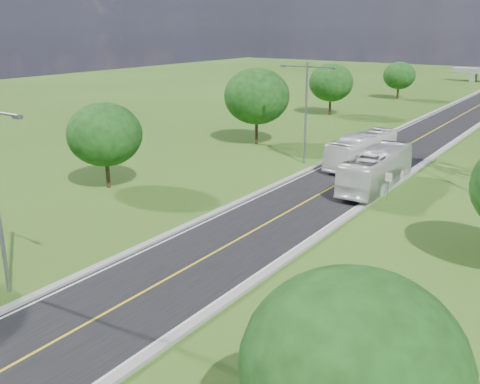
% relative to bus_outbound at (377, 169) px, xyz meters
% --- Properties ---
extents(ground, '(260.00, 260.00, 0.00)m').
position_rel_bus_outbound_xyz_m(ground, '(-3.12, 19.11, -1.70)').
color(ground, '#2F4D15').
rests_on(ground, ground).
extents(road, '(8.00, 150.00, 0.06)m').
position_rel_bus_outbound_xyz_m(road, '(-3.12, 25.11, -1.67)').
color(road, black).
rests_on(road, ground).
extents(curb_left, '(0.50, 150.00, 0.22)m').
position_rel_bus_outbound_xyz_m(curb_left, '(-7.37, 25.11, -1.59)').
color(curb_left, gray).
rests_on(curb_left, ground).
extents(curb_right, '(0.50, 150.00, 0.22)m').
position_rel_bus_outbound_xyz_m(curb_right, '(1.13, 25.11, -1.59)').
color(curb_right, gray).
rests_on(curb_right, ground).
extents(speed_limit_sign, '(0.55, 0.09, 2.40)m').
position_rel_bus_outbound_xyz_m(speed_limit_sign, '(2.08, -2.91, -0.10)').
color(speed_limit_sign, slate).
rests_on(speed_limit_sign, ground).
extents(streetlight_mid_left, '(5.90, 0.25, 10.00)m').
position_rel_bus_outbound_xyz_m(streetlight_mid_left, '(-9.12, 4.11, 4.24)').
color(streetlight_mid_left, slate).
rests_on(streetlight_mid_left, ground).
extents(tree_lb, '(6.30, 6.30, 7.33)m').
position_rel_bus_outbound_xyz_m(tree_lb, '(-19.12, -12.89, 2.94)').
color(tree_lb, black).
rests_on(tree_lb, ground).
extents(tree_lc, '(7.56, 7.56, 8.79)m').
position_rel_bus_outbound_xyz_m(tree_lc, '(-18.12, 9.11, 3.87)').
color(tree_lc, black).
rests_on(tree_lc, ground).
extents(tree_ld, '(6.72, 6.72, 7.82)m').
position_rel_bus_outbound_xyz_m(tree_ld, '(-20.12, 33.11, 3.25)').
color(tree_ld, black).
rests_on(tree_ld, ground).
extents(tree_le, '(5.88, 5.88, 6.84)m').
position_rel_bus_outbound_xyz_m(tree_le, '(-17.62, 57.11, 2.63)').
color(tree_le, black).
rests_on(tree_le, ground).
extents(tree_ra, '(6.30, 6.30, 7.33)m').
position_rel_bus_outbound_xyz_m(tree_ra, '(10.88, -30.89, 2.94)').
color(tree_ra, black).
rests_on(tree_ra, ground).
extents(bus_outbound, '(3.19, 11.88, 3.28)m').
position_rel_bus_outbound_xyz_m(bus_outbound, '(0.00, 0.00, 0.00)').
color(bus_outbound, silver).
rests_on(bus_outbound, road).
extents(bus_inbound, '(3.30, 11.38, 3.13)m').
position_rel_bus_outbound_xyz_m(bus_inbound, '(-4.03, 6.61, -0.08)').
color(bus_inbound, white).
rests_on(bus_inbound, road).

